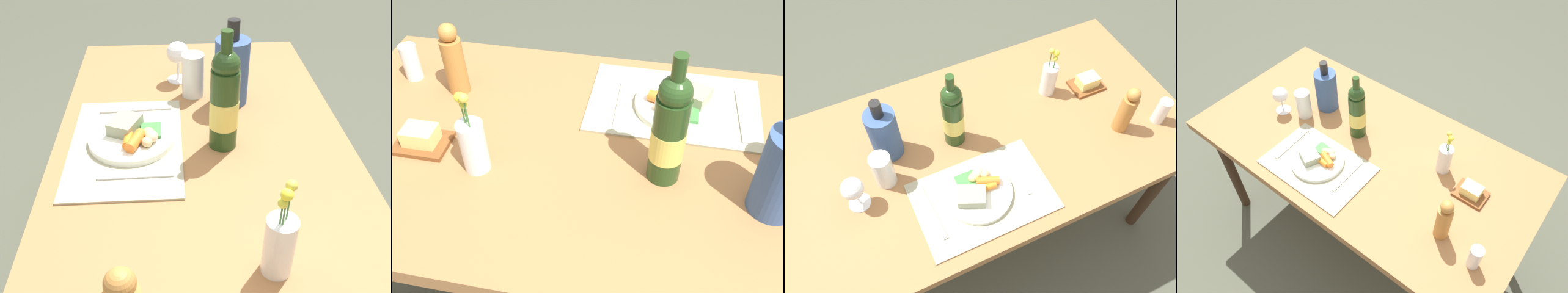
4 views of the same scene
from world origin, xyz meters
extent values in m
cube|color=#9A683D|center=(0.00, 0.00, 0.70)|extent=(1.57, 0.81, 0.04)
cylinder|color=#352316|center=(-0.71, -0.33, 0.34)|extent=(0.05, 0.05, 0.68)
cylinder|color=#352316|center=(-0.71, 0.33, 0.34)|extent=(0.05, 0.05, 0.68)
cube|color=#A09E81|center=(-0.09, -0.21, 0.73)|extent=(0.46, 0.30, 0.01)
cylinder|color=white|center=(-0.11, -0.19, 0.74)|extent=(0.23, 0.23, 0.02)
cube|color=gray|center=(-0.13, -0.21, 0.77)|extent=(0.11, 0.10, 0.04)
cylinder|color=orange|center=(-0.07, -0.20, 0.76)|extent=(0.06, 0.03, 0.02)
cylinder|color=orange|center=(-0.06, -0.18, 0.76)|extent=(0.08, 0.05, 0.03)
ellipsoid|color=#CBC26E|center=(-0.10, -0.15, 0.76)|extent=(0.04, 0.03, 0.03)
ellipsoid|color=#D9AD82|center=(-0.08, -0.14, 0.76)|extent=(0.04, 0.04, 0.03)
ellipsoid|color=tan|center=(-0.06, -0.15, 0.76)|extent=(0.04, 0.03, 0.02)
cube|color=#3D813E|center=(-0.12, -0.14, 0.75)|extent=(0.07, 0.06, 0.01)
cube|color=silver|center=(-0.27, -0.19, 0.73)|extent=(0.03, 0.21, 0.00)
cube|color=silver|center=(0.05, -0.18, 0.73)|extent=(0.02, 0.19, 0.00)
cylinder|color=silver|center=(0.34, 0.11, 0.79)|extent=(0.06, 0.06, 0.13)
cylinder|color=#3F7233|center=(0.34, 0.12, 0.83)|extent=(0.00, 0.00, 0.21)
sphere|color=gold|center=(0.34, 0.12, 0.94)|extent=(0.02, 0.02, 0.02)
cylinder|color=#3F7233|center=(0.35, 0.11, 0.83)|extent=(0.00, 0.00, 0.20)
sphere|color=yellow|center=(0.35, 0.11, 0.93)|extent=(0.02, 0.02, 0.02)
cylinder|color=#3F7233|center=(0.35, 0.10, 0.82)|extent=(0.00, 0.00, 0.18)
sphere|color=#CDD63F|center=(0.35, 0.10, 0.91)|extent=(0.02, 0.02, 0.02)
cylinder|color=silver|center=(-0.37, -0.01, 0.80)|extent=(0.07, 0.07, 0.14)
cylinder|color=#ACD8D6|center=(-0.37, -0.01, 0.77)|extent=(0.07, 0.07, 0.08)
cylinder|color=white|center=(-0.47, -0.06, 0.73)|extent=(0.07, 0.07, 0.00)
cylinder|color=white|center=(-0.47, -0.06, 0.76)|extent=(0.01, 0.01, 0.06)
sphere|color=white|center=(-0.47, -0.06, 0.83)|extent=(0.07, 0.07, 0.07)
cylinder|color=#223F19|center=(-0.08, 0.05, 0.84)|extent=(0.07, 0.07, 0.22)
sphere|color=#223F19|center=(-0.08, 0.05, 0.96)|extent=(0.07, 0.07, 0.07)
cylinder|color=#223F19|center=(-0.08, 0.05, 1.01)|extent=(0.03, 0.03, 0.08)
cylinder|color=#DCCE5D|center=(-0.08, 0.05, 0.82)|extent=(0.08, 0.08, 0.08)
sphere|color=#B47737|center=(0.50, -0.16, 0.91)|extent=(0.05, 0.05, 0.05)
cylinder|color=#355185|center=(-0.32, 0.10, 0.83)|extent=(0.10, 0.10, 0.20)
cylinder|color=black|center=(-0.32, 0.10, 0.96)|extent=(0.04, 0.04, 0.06)
camera|label=1|loc=(0.89, -0.08, 1.43)|focal=40.62mm
camera|label=2|loc=(-0.06, 0.81, 1.52)|focal=42.99mm
camera|label=3|loc=(-0.36, -0.76, 1.92)|focal=36.37mm
camera|label=4|loc=(0.73, -0.87, 2.01)|focal=34.79mm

